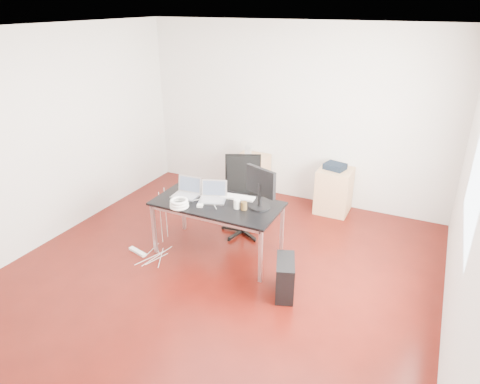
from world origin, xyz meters
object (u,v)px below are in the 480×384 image
at_px(office_chair, 243,192).
at_px(filing_cabinet_right, 334,191).
at_px(pc_tower, 285,277).
at_px(desk, 217,206).
at_px(filing_cabinet_left, 252,176).

distance_m(office_chair, filing_cabinet_right, 1.57).
bearing_deg(office_chair, filing_cabinet_right, 25.23).
bearing_deg(filing_cabinet_right, office_chair, -130.99).
bearing_deg(filing_cabinet_right, pc_tower, -88.89).
xyz_separation_m(desk, filing_cabinet_right, (1.05, 1.86, -0.33)).
height_order(filing_cabinet_left, pc_tower, filing_cabinet_left).
bearing_deg(filing_cabinet_right, desk, -119.36).
relative_size(desk, pc_tower, 3.56).
xyz_separation_m(filing_cabinet_left, filing_cabinet_right, (1.40, 0.00, 0.00)).
bearing_deg(filing_cabinet_left, pc_tower, -57.79).
height_order(desk, pc_tower, desk).
bearing_deg(desk, office_chair, 87.61).
xyz_separation_m(filing_cabinet_right, pc_tower, (0.04, -2.30, -0.13)).
relative_size(desk, filing_cabinet_left, 2.29).
xyz_separation_m(office_chair, filing_cabinet_left, (-0.39, 1.17, -0.26)).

